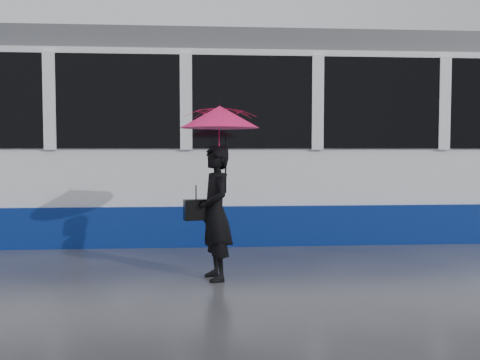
{
  "coord_description": "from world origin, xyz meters",
  "views": [
    {
      "loc": [
        0.03,
        -6.82,
        1.48
      ],
      "look_at": [
        0.53,
        -0.15,
        1.1
      ],
      "focal_mm": 40.0,
      "sensor_mm": 36.0,
      "label": 1
    }
  ],
  "objects": [
    {
      "name": "rails",
      "position": [
        0.0,
        2.5,
        0.01
      ],
      "size": [
        34.0,
        1.51,
        0.02
      ],
      "color": "#3F3D38",
      "rests_on": "ground"
    },
    {
      "name": "ground",
      "position": [
        0.0,
        0.0,
        0.0
      ],
      "size": [
        90.0,
        90.0,
        0.0
      ],
      "primitive_type": "plane",
      "color": "#29292E",
      "rests_on": "ground"
    },
    {
      "name": "woman",
      "position": [
        0.2,
        -0.8,
        0.76
      ],
      "size": [
        0.5,
        0.63,
        1.53
      ],
      "primitive_type": "imported",
      "rotation": [
        0.0,
        0.0,
        -1.31
      ],
      "color": "black",
      "rests_on": "ground"
    },
    {
      "name": "umbrella",
      "position": [
        0.25,
        -0.8,
        1.67
      ],
      "size": [
        1.1,
        1.1,
        1.03
      ],
      "rotation": [
        0.0,
        0.0,
        0.26
      ],
      "color": "#DB1271",
      "rests_on": "ground"
    },
    {
      "name": "tram",
      "position": [
        0.32,
        2.5,
        1.64
      ],
      "size": [
        26.0,
        2.56,
        3.35
      ],
      "color": "white",
      "rests_on": "ground"
    },
    {
      "name": "handbag",
      "position": [
        -0.02,
        -0.78,
        0.8
      ],
      "size": [
        0.29,
        0.18,
        0.42
      ],
      "rotation": [
        0.0,
        0.0,
        0.26
      ],
      "color": "black",
      "rests_on": "ground"
    }
  ]
}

